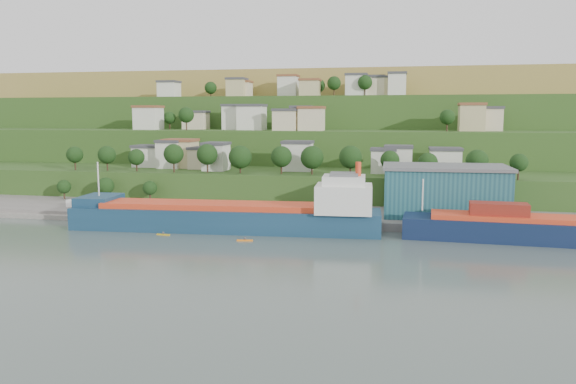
% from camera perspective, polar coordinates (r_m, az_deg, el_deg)
% --- Properties ---
extents(ground, '(500.00, 500.00, 0.00)m').
position_cam_1_polar(ground, '(126.21, -6.10, -4.76)').
color(ground, '#425049').
rests_on(ground, ground).
extents(quay, '(220.00, 26.00, 4.00)m').
position_cam_1_polar(quay, '(148.97, 4.54, -2.81)').
color(quay, slate).
rests_on(quay, ground).
extents(pebble_beach, '(40.00, 18.00, 2.40)m').
position_cam_1_polar(pebble_beach, '(169.46, -21.81, -2.06)').
color(pebble_beach, slate).
rests_on(pebble_beach, ground).
extents(hillside, '(360.00, 210.03, 96.00)m').
position_cam_1_polar(hillside, '(289.79, 3.97, 2.36)').
color(hillside, '#284719').
rests_on(hillside, ground).
extents(cargo_ship_near, '(74.69, 16.16, 19.04)m').
position_cam_1_polar(cargo_ship_near, '(134.80, -5.46, -2.63)').
color(cargo_ship_near, '#123045').
rests_on(cargo_ship_near, ground).
extents(cargo_ship_far, '(61.62, 13.34, 16.62)m').
position_cam_1_polar(cargo_ship_far, '(134.52, 25.83, -3.58)').
color(cargo_ship_far, '#0C1D38').
rests_on(cargo_ship_far, ground).
extents(warehouse, '(31.38, 19.63, 12.80)m').
position_cam_1_polar(warehouse, '(147.98, 15.61, 0.16)').
color(warehouse, '#1C4854').
rests_on(warehouse, quay).
extents(caravan, '(6.35, 3.55, 2.80)m').
position_cam_1_polar(caravan, '(167.13, -20.60, -1.23)').
color(caravan, white).
rests_on(caravan, pebble_beach).
extents(dinghy, '(4.07, 2.25, 0.77)m').
position_cam_1_polar(dinghy, '(160.74, -20.31, -1.92)').
color(dinghy, silver).
rests_on(dinghy, pebble_beach).
extents(kayak_orange, '(3.59, 1.19, 0.88)m').
position_cam_1_polar(kayak_orange, '(123.89, -4.41, -4.85)').
color(kayak_orange, orange).
rests_on(kayak_orange, ground).
extents(kayak_yellow, '(3.28, 0.92, 0.81)m').
position_cam_1_polar(kayak_yellow, '(132.59, -12.55, -4.19)').
color(kayak_yellow, gold).
rests_on(kayak_yellow, ground).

